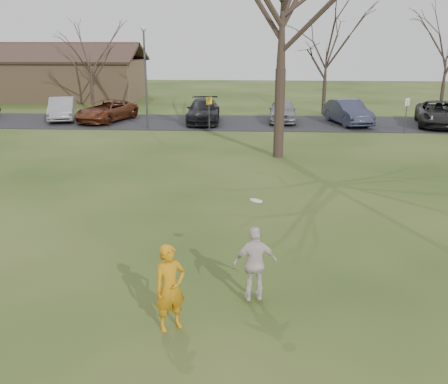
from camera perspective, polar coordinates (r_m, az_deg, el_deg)
The scene contains 16 objects.
ground at distance 11.18m, azimuth -1.26°, elevation -13.46°, with size 120.00×120.00×0.00m, color #1E380F.
parking_strip at distance 35.07m, azimuth 2.07°, elevation 7.74°, with size 62.00×6.50×0.04m, color black.
player_defender at distance 10.34m, azimuth -6.02°, elevation -10.58°, with size 0.66×0.43×1.80m, color #C88110.
car_1 at distance 37.79m, azimuth -17.61°, elevation 8.85°, with size 1.64×4.69×1.55m, color gray.
car_2 at distance 36.34m, azimuth -12.97°, elevation 8.82°, with size 2.37×5.14×1.43m, color #592815.
car_3 at distance 35.00m, azimuth -2.31°, elevation 9.02°, with size 2.15×5.29×1.54m, color black.
car_4 at distance 35.46m, azimuth 6.56°, elevation 9.02°, with size 1.79×4.46×1.52m, color gray.
car_5 at distance 35.21m, azimuth 13.66°, elevation 8.65°, with size 1.68×4.82×1.59m, color #313349.
car_6 at distance 36.41m, azimuth 22.83°, elevation 8.06°, with size 2.61×5.66×1.57m, color black.
catching_play at distance 11.21m, azimuth 3.50°, elevation -7.97°, with size 1.06×0.61×2.29m.
building at distance 52.09m, azimuth -20.60°, elevation 11.85°, with size 20.60×8.50×5.14m.
lamp_post at distance 32.86m, azimuth -8.81°, elevation 13.86°, with size 0.34×0.34×6.27m.
sign_yellow at distance 32.01m, azimuth -1.67°, elevation 9.44°, with size 0.35×0.35×2.08m.
sign_white at distance 33.18m, azimuth 19.70°, elevation 8.73°, with size 0.35×0.35×2.08m.
big_tree at distance 24.67m, azimuth 6.57°, elevation 20.00°, with size 9.00×9.00×14.00m, color #352821, non-canonical shape.
small_tree_row at distance 39.86m, azimuth 8.83°, elevation 14.27°, with size 55.00×5.90×8.50m.
Camera 1 is at (0.81, -9.60, 5.67)m, focal length 40.98 mm.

